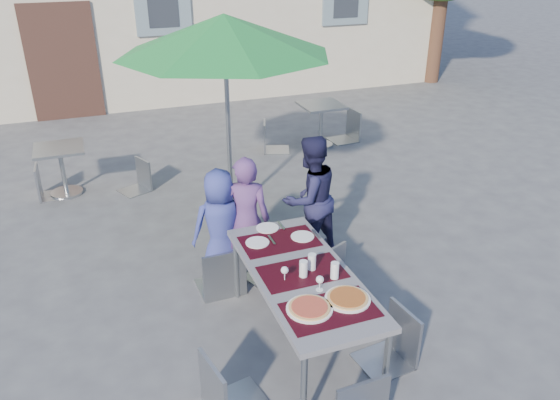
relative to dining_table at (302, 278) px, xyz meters
name	(u,v)px	position (x,y,z in m)	size (l,w,h in m)	color
ground	(313,314)	(0.26, 0.33, -0.70)	(90.00, 90.00, 0.00)	#464648
dining_table	(302,278)	(0.00, 0.00, 0.00)	(0.80, 1.85, 0.76)	#4C4C52
pizza_near_left	(309,308)	(-0.15, -0.49, 0.07)	(0.36, 0.36, 0.03)	white
pizza_near_right	(348,298)	(0.18, -0.48, 0.07)	(0.36, 0.36, 0.03)	white
glassware	(314,269)	(0.06, -0.09, 0.13)	(0.47, 0.36, 0.15)	silver
place_settings	(276,235)	(0.01, 0.65, 0.06)	(0.69, 0.49, 0.01)	white
child_0	(221,226)	(-0.37, 1.27, -0.08)	(0.60, 0.39, 1.23)	navy
child_1	(246,220)	(-0.13, 1.18, -0.01)	(0.50, 0.33, 1.38)	#57356C
child_2	(310,198)	(0.66, 1.37, 0.02)	(0.69, 0.40, 1.43)	#1C1C3E
chair_0	(220,243)	(-0.46, 0.98, -0.10)	(0.46, 0.46, 1.00)	gray
chair_1	(273,237)	(0.09, 0.98, -0.15)	(0.53, 0.53, 0.94)	gray
chair_2	(326,240)	(0.58, 0.76, -0.17)	(0.53, 0.54, 0.91)	gray
chair_3	(224,353)	(-0.84, -0.53, -0.12)	(0.51, 0.51, 0.98)	#91969C
chair_4	(398,308)	(0.66, -0.48, -0.15)	(0.46, 0.46, 0.93)	gray
chair_5	(372,386)	(0.02, -1.19, -0.13)	(0.44, 0.45, 0.97)	gray
patio_umbrella	(224,36)	(0.12, 2.68, 1.57)	(2.55, 2.55, 2.52)	#ABAEB3
cafe_table_0	(61,164)	(-1.91, 4.07, -0.23)	(0.65, 0.65, 0.70)	#ABAEB3
bg_chair_l_0	(42,162)	(-2.16, 4.05, -0.18)	(0.41, 0.41, 0.89)	#90949B
bg_chair_r_0	(136,158)	(-0.92, 3.85, -0.21)	(0.49, 0.49, 0.84)	gray
cafe_table_1	(321,118)	(2.27, 4.59, -0.19)	(0.69, 0.69, 0.74)	#ABAEB3
bg_chair_l_1	(270,119)	(1.38, 4.67, -0.13)	(0.54, 0.54, 0.96)	gray
bg_chair_r_1	(349,107)	(2.86, 4.70, -0.10)	(0.48, 0.48, 1.02)	gray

